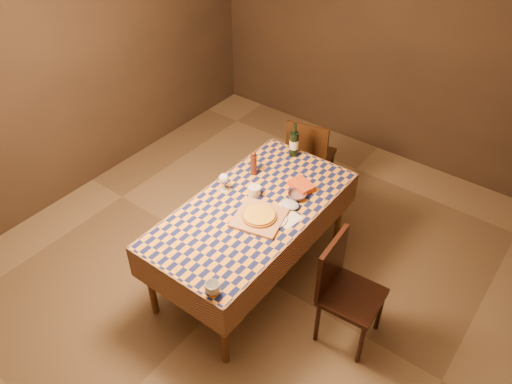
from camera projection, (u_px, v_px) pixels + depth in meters
room at (252, 148)px, 3.64m from camera, size 5.00×5.10×2.70m
dining_table at (252, 215)px, 4.06m from camera, size 0.94×1.84×0.77m
cutting_board at (259, 218)px, 3.90m from camera, size 0.45×0.45×0.02m
pizza at (259, 215)px, 3.88m from camera, size 0.36×0.36×0.03m
pepper_mill at (254, 164)px, 4.29m from camera, size 0.06×0.06×0.23m
bowl at (297, 196)px, 4.09m from camera, size 0.15×0.15×0.05m
wine_glass at (224, 179)px, 4.11m from camera, size 0.08×0.08×0.17m
wine_bottle at (294, 143)px, 4.51m from camera, size 0.11×0.11×0.33m
deli_tub at (254, 191)px, 4.10m from camera, size 0.10×0.10×0.09m
takeout_container at (302, 186)px, 4.19m from camera, size 0.24×0.20×0.05m
white_plate at (271, 218)px, 3.90m from camera, size 0.31×0.31×0.01m
tumbler at (213, 288)px, 3.31m from camera, size 0.11×0.11×0.09m
flour_patch at (283, 216)px, 3.93m from camera, size 0.28×0.23×0.00m
flour_bag at (290, 204)px, 4.00m from camera, size 0.16×0.13×0.04m
chair_far at (309, 154)px, 5.02m from camera, size 0.51×0.52×0.93m
chair_right at (343, 286)px, 3.70m from camera, size 0.46×0.45×0.93m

